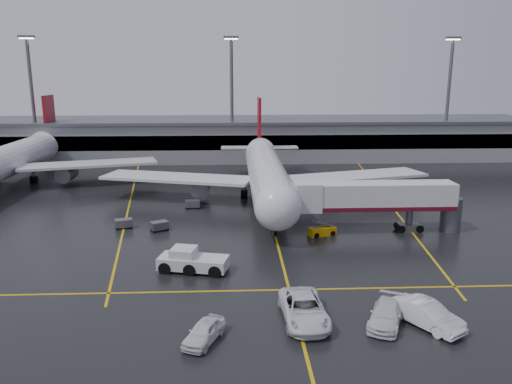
{
  "coord_description": "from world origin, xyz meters",
  "views": [
    {
      "loc": [
        -4.68,
        -62.21,
        18.37
      ],
      "look_at": [
        -2.0,
        -2.0,
        4.0
      ],
      "focal_mm": 35.24,
      "sensor_mm": 36.0,
      "label": 1
    }
  ],
  "objects": [
    {
      "name": "service_van_d",
      "position": [
        -6.9,
        -30.25,
        0.73
      ],
      "size": [
        3.32,
        4.64,
        1.47
      ],
      "primitive_type": "imported",
      "rotation": [
        0.0,
        0.0,
        -0.41
      ],
      "color": "white",
      "rests_on": "ground"
    },
    {
      "name": "second_airliner",
      "position": [
        -42.0,
        21.7,
        4.21
      ],
      "size": [
        48.8,
        45.6,
        14.1
      ],
      "color": "silver",
      "rests_on": "ground"
    },
    {
      "name": "light_mast_left",
      "position": [
        -45.0,
        42.0,
        14.47
      ],
      "size": [
        3.0,
        1.2,
        25.45
      ],
      "color": "#595B60",
      "rests_on": "ground"
    },
    {
      "name": "apron_line_left",
      "position": [
        -20.0,
        10.0,
        0.01
      ],
      "size": [
        9.99,
        69.35,
        0.02
      ],
      "primitive_type": "cube",
      "rotation": [
        0.0,
        0.0,
        0.14
      ],
      "color": "gold",
      "rests_on": "ground"
    },
    {
      "name": "apron_line_centre",
      "position": [
        0.0,
        0.0,
        0.01
      ],
      "size": [
        0.25,
        90.0,
        0.02
      ],
      "primitive_type": "cube",
      "color": "gold",
      "rests_on": "ground"
    },
    {
      "name": "light_mast_right",
      "position": [
        40.0,
        42.0,
        14.47
      ],
      "size": [
        3.0,
        1.2,
        25.45
      ],
      "color": "#595B60",
      "rests_on": "ground"
    },
    {
      "name": "service_van_c",
      "position": [
        9.46,
        -28.75,
        0.95
      ],
      "size": [
        4.79,
        5.92,
        1.89
      ],
      "primitive_type": "imported",
      "rotation": [
        0.0,
        0.0,
        0.57
      ],
      "color": "white",
      "rests_on": "ground"
    },
    {
      "name": "baggage_cart_a",
      "position": [
        -13.66,
        -4.54,
        0.63
      ],
      "size": [
        2.38,
        2.12,
        1.12
      ],
      "color": "#595B60",
      "rests_on": "ground"
    },
    {
      "name": "pushback_tractor",
      "position": [
        -8.82,
        -17.22,
        0.93
      ],
      "size": [
        6.92,
        4.04,
        2.32
      ],
      "color": "silver",
      "rests_on": "ground"
    },
    {
      "name": "apron_line_stop",
      "position": [
        0.0,
        -22.0,
        0.01
      ],
      "size": [
        60.0,
        0.25,
        0.02
      ],
      "primitive_type": "cube",
      "color": "gold",
      "rests_on": "ground"
    },
    {
      "name": "terminal",
      "position": [
        0.0,
        47.93,
        4.32
      ],
      "size": [
        122.0,
        19.0,
        8.6
      ],
      "color": "gray",
      "rests_on": "ground"
    },
    {
      "name": "apron_line_right",
      "position": [
        18.0,
        10.0,
        0.01
      ],
      "size": [
        7.57,
        69.64,
        0.02
      ],
      "primitive_type": "cube",
      "rotation": [
        0.0,
        0.0,
        -0.1
      ],
      "color": "gold",
      "rests_on": "ground"
    },
    {
      "name": "service_van_b",
      "position": [
        6.59,
        -28.34,
        0.79
      ],
      "size": [
        4.31,
        5.85,
        1.58
      ],
      "primitive_type": "imported",
      "rotation": [
        0.0,
        0.0,
        -0.44
      ],
      "color": "silver",
      "rests_on": "ground"
    },
    {
      "name": "light_mast_mid",
      "position": [
        -5.0,
        42.0,
        14.47
      ],
      "size": [
        3.0,
        1.2,
        25.45
      ],
      "color": "#595B60",
      "rests_on": "ground"
    },
    {
      "name": "baggage_cart_b",
      "position": [
        -18.11,
        -3.34,
        0.63
      ],
      "size": [
        2.28,
        1.79,
        1.12
      ],
      "color": "#595B60",
      "rests_on": "ground"
    },
    {
      "name": "ground",
      "position": [
        0.0,
        0.0,
        0.0
      ],
      "size": [
        220.0,
        220.0,
        0.0
      ],
      "primitive_type": "plane",
      "color": "black",
      "rests_on": "ground"
    },
    {
      "name": "service_van_a",
      "position": [
        0.49,
        -27.59,
        0.96
      ],
      "size": [
        3.49,
        7.04,
        1.92
      ],
      "primitive_type": "imported",
      "rotation": [
        0.0,
        0.0,
        0.04
      ],
      "color": "white",
      "rests_on": "ground"
    },
    {
      "name": "jet_bridge",
      "position": [
        11.87,
        -6.0,
        3.93
      ],
      "size": [
        19.9,
        3.4,
        6.05
      ],
      "color": "silver",
      "rests_on": "ground"
    },
    {
      "name": "belt_loader",
      "position": [
        5.43,
        -7.13,
        0.5
      ],
      "size": [
        3.44,
        2.33,
        2.01
      ],
      "color": "#D39207",
      "rests_on": "ground"
    },
    {
      "name": "baggage_cart_c",
      "position": [
        -10.48,
        5.52,
        0.63
      ],
      "size": [
        2.05,
        1.38,
        1.12
      ],
      "color": "#595B60",
      "rests_on": "ground"
    },
    {
      "name": "main_airliner",
      "position": [
        0.0,
        9.7,
        4.21
      ],
      "size": [
        48.8,
        45.6,
        14.1
      ],
      "color": "silver",
      "rests_on": "ground"
    }
  ]
}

